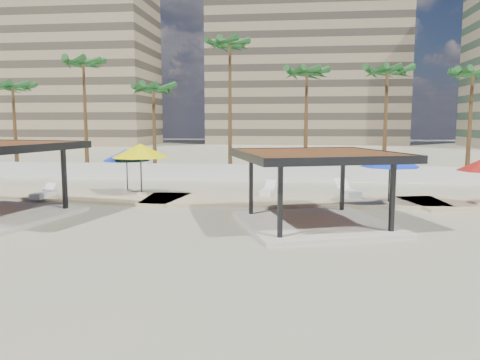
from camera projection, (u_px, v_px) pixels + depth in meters
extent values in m
plane|color=tan|center=(239.00, 230.00, 18.85)|extent=(200.00, 200.00, 0.00)
cube|color=#C6B284|center=(53.00, 195.00, 27.63)|extent=(16.40, 6.19, 0.24)
cube|color=#C6B284|center=(291.00, 201.00, 25.51)|extent=(16.24, 5.11, 0.24)
cube|color=silver|center=(265.00, 173.00, 34.54)|extent=(56.00, 0.30, 1.20)
cube|color=#937F60|center=(63.00, 65.00, 88.89)|extent=(34.00, 16.00, 30.00)
cube|color=#847259|center=(305.00, 73.00, 93.51)|extent=(38.00, 16.00, 28.00)
cube|color=beige|center=(315.00, 224.00, 19.66)|extent=(7.49, 7.49, 0.18)
cube|color=black|center=(280.00, 201.00, 16.84)|extent=(0.20, 0.20, 2.68)
cube|color=black|center=(251.00, 185.00, 21.17)|extent=(0.20, 0.20, 2.68)
cube|color=black|center=(392.00, 197.00, 17.79)|extent=(0.20, 0.20, 2.68)
cube|color=black|center=(342.00, 182.00, 22.11)|extent=(0.20, 0.20, 2.68)
cube|color=brown|center=(316.00, 155.00, 19.30)|extent=(7.72, 7.72, 0.25)
cube|color=black|center=(348.00, 161.00, 16.35)|extent=(5.86, 2.11, 0.30)
cube|color=black|center=(293.00, 151.00, 22.24)|extent=(5.86, 2.11, 0.30)
cube|color=black|center=(245.00, 156.00, 18.66)|extent=(2.11, 5.86, 0.30)
cube|color=black|center=(383.00, 154.00, 19.94)|extent=(2.11, 5.86, 0.30)
cube|color=black|center=(64.00, 178.00, 22.37)|extent=(0.21, 0.21, 2.93)
cube|color=black|center=(35.00, 143.00, 23.77)|extent=(6.62, 1.50, 0.33)
cube|color=black|center=(41.00, 148.00, 19.60)|extent=(1.50, 6.62, 0.33)
cylinder|color=beige|center=(142.00, 194.00, 26.85)|extent=(0.57, 0.57, 0.14)
cylinder|color=#262628|center=(141.00, 171.00, 26.69)|extent=(0.08, 0.08, 2.75)
cone|color=#FFEF05|center=(140.00, 150.00, 26.55)|extent=(3.56, 3.56, 0.80)
cylinder|color=beige|center=(388.00, 203.00, 23.73)|extent=(0.51, 0.51, 0.12)
cylinder|color=#262628|center=(389.00, 180.00, 23.58)|extent=(0.07, 0.07, 2.45)
cone|color=#1431CF|center=(390.00, 160.00, 23.45)|extent=(2.97, 2.97, 0.72)
cylinder|color=beige|center=(128.00, 191.00, 28.07)|extent=(0.50, 0.50, 0.12)
cylinder|color=#262628|center=(127.00, 172.00, 27.93)|extent=(0.07, 0.07, 2.38)
cone|color=#1431CF|center=(127.00, 155.00, 27.80)|extent=(3.14, 3.14, 0.69)
cube|color=white|center=(43.00, 195.00, 25.88)|extent=(0.66, 1.78, 0.25)
cube|color=white|center=(43.00, 193.00, 25.86)|extent=(0.66, 1.78, 0.05)
cube|color=white|center=(50.00, 187.00, 26.51)|extent=(0.60, 0.62, 0.45)
cube|color=white|center=(268.00, 192.00, 27.13)|extent=(0.90, 1.88, 0.25)
cube|color=white|center=(268.00, 189.00, 27.11)|extent=(0.90, 1.88, 0.05)
cube|color=white|center=(271.00, 184.00, 27.76)|extent=(0.68, 0.71, 0.46)
cube|color=white|center=(348.00, 193.00, 26.35)|extent=(1.35, 2.32, 0.31)
cube|color=white|center=(348.00, 190.00, 26.33)|extent=(1.35, 2.32, 0.07)
cube|color=white|center=(342.00, 184.00, 27.14)|extent=(0.91, 0.93, 0.56)
cone|color=brown|center=(15.00, 130.00, 38.87)|extent=(0.36, 0.36, 7.40)
ellipsoid|color=#1C5120|center=(12.00, 87.00, 38.44)|extent=(3.00, 3.00, 1.80)
cone|color=brown|center=(85.00, 118.00, 38.45)|extent=(0.36, 0.36, 9.30)
ellipsoid|color=#1C5120|center=(83.00, 63.00, 37.90)|extent=(3.00, 3.00, 1.80)
cone|color=brown|center=(154.00, 132.00, 37.29)|extent=(0.36, 0.36, 7.12)
ellipsoid|color=#1C5120|center=(153.00, 90.00, 36.88)|extent=(3.00, 3.00, 1.80)
cone|color=brown|center=(230.00, 110.00, 37.17)|extent=(0.36, 0.36, 10.59)
ellipsoid|color=#1C5120|center=(230.00, 45.00, 36.54)|extent=(3.00, 3.00, 1.80)
cone|color=brown|center=(306.00, 125.00, 36.12)|extent=(0.36, 0.36, 8.27)
ellipsoid|color=#1C5120|center=(307.00, 73.00, 35.64)|extent=(3.00, 3.00, 1.80)
cone|color=brown|center=(385.00, 124.00, 35.61)|extent=(0.36, 0.36, 8.32)
ellipsoid|color=#1C5120|center=(387.00, 72.00, 35.13)|extent=(3.00, 3.00, 1.80)
cone|color=brown|center=(470.00, 126.00, 34.54)|extent=(0.36, 0.36, 8.07)
ellipsoid|color=#1C5120|center=(473.00, 74.00, 34.07)|extent=(3.00, 3.00, 1.80)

